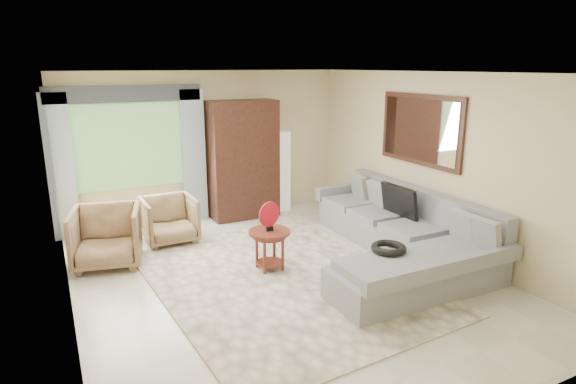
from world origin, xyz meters
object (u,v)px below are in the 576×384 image
tv_screen (399,201)px  potted_plant (84,222)px  armchair_left (107,237)px  floor_lamp (282,171)px  sectional_sofa (401,240)px  armchair_right (170,220)px  armoire (243,160)px  coffee_table (270,250)px

tv_screen → potted_plant: 4.95m
armchair_left → floor_lamp: size_ratio=0.60×
tv_screen → potted_plant: size_ratio=1.38×
sectional_sofa → armchair_left: 4.10m
sectional_sofa → potted_plant: (-3.95, 2.96, -0.02)m
potted_plant → armchair_left: bearing=-80.9°
sectional_sofa → tv_screen: 0.66m
potted_plant → sectional_sofa: bearing=-36.9°
sectional_sofa → floor_lamp: (-0.43, 2.96, 0.47)m
tv_screen → armchair_right: 3.52m
armchair_left → armchair_right: 1.11m
armchair_right → sectional_sofa: bearing=-39.3°
tv_screen → armchair_left: bearing=162.6°
armchair_right → potted_plant: bearing=145.6°
potted_plant → armchair_right: bearing=-33.4°
sectional_sofa → floor_lamp: size_ratio=2.31×
armchair_right → armoire: 1.82m
armchair_left → armchair_right: (0.98, 0.51, -0.05)m
armchair_right → coffee_table: bearing=-62.0°
sectional_sofa → coffee_table: sectional_sofa is taller
potted_plant → floor_lamp: bearing=-0.1°
armchair_left → armchair_right: bearing=40.4°
coffee_table → tv_screen: bearing=-2.3°
potted_plant → armoire: armoire is taller
sectional_sofa → potted_plant: size_ratio=6.46×
tv_screen → coffee_table: size_ratio=1.32×
armoire → tv_screen: bearing=-58.9°
coffee_table → armoire: 2.59m
tv_screen → armchair_right: bearing=149.7°
coffee_table → floor_lamp: (1.39, 2.46, 0.46)m
tv_screen → potted_plant: bearing=148.8°
coffee_table → floor_lamp: 2.87m
sectional_sofa → coffee_table: 1.89m
tv_screen → coffee_table: 2.14m
sectional_sofa → floor_lamp: floor_lamp is taller
sectional_sofa → armoire: armoire is taller
coffee_table → potted_plant: size_ratio=1.05×
tv_screen → floor_lamp: 2.64m
armchair_left → potted_plant: size_ratio=1.68×
potted_plant → floor_lamp: (3.52, -0.00, 0.48)m
sectional_sofa → armchair_left: (-3.74, 1.67, 0.13)m
sectional_sofa → coffee_table: bearing=164.8°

